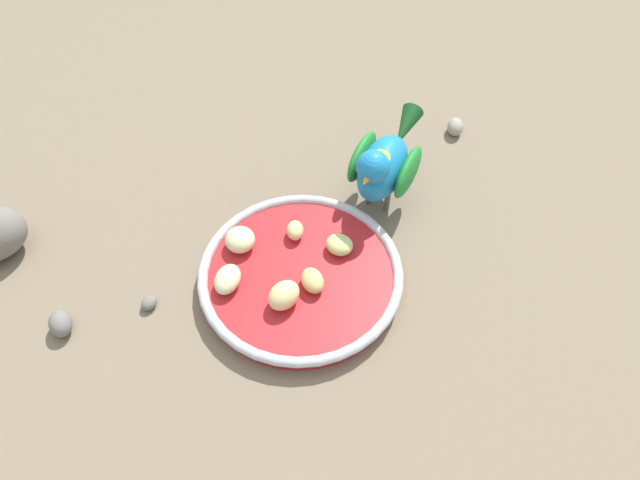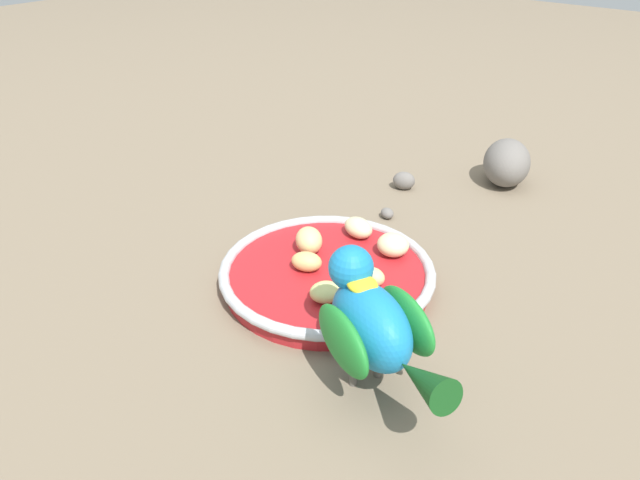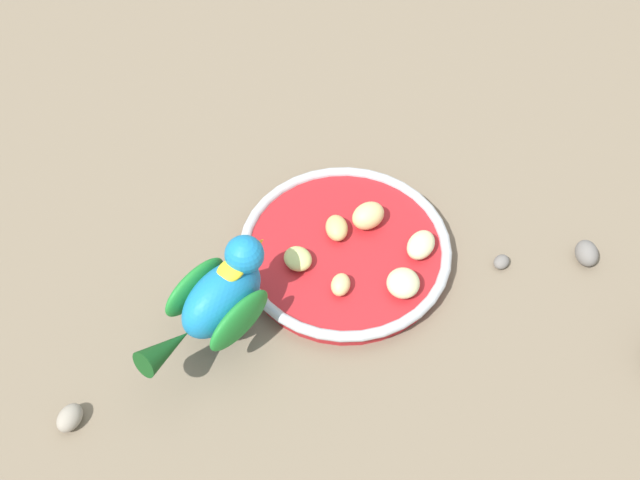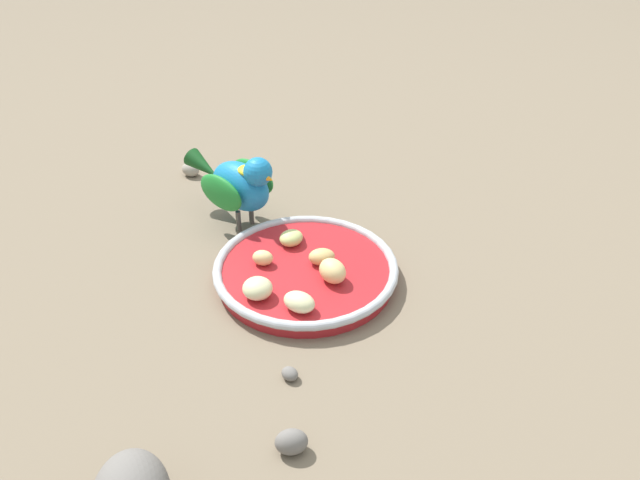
% 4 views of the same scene
% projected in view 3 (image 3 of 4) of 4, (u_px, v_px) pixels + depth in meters
% --- Properties ---
extents(ground_plane, '(4.00, 4.00, 0.00)m').
position_uv_depth(ground_plane, '(325.00, 242.00, 0.91)').
color(ground_plane, '#756651').
extents(feeding_bowl, '(0.23, 0.23, 0.02)m').
position_uv_depth(feeding_bowl, '(345.00, 251.00, 0.88)').
color(feeding_bowl, '#AD1E23').
rests_on(feeding_bowl, ground_plane).
extents(apple_piece_0, '(0.04, 0.04, 0.02)m').
position_uv_depth(apple_piece_0, '(298.00, 259.00, 0.86)').
color(apple_piece_0, '#C6D17A').
rests_on(apple_piece_0, feeding_bowl).
extents(apple_piece_1, '(0.03, 0.02, 0.02)m').
position_uv_depth(apple_piece_1, '(341.00, 285.00, 0.84)').
color(apple_piece_1, '#E5C67F').
rests_on(apple_piece_1, feeding_bowl).
extents(apple_piece_2, '(0.05, 0.05, 0.03)m').
position_uv_depth(apple_piece_2, '(368.00, 216.00, 0.89)').
color(apple_piece_2, '#E5C67F').
rests_on(apple_piece_2, feeding_bowl).
extents(apple_piece_3, '(0.04, 0.04, 0.02)m').
position_uv_depth(apple_piece_3, '(336.00, 230.00, 0.88)').
color(apple_piece_3, tan).
rests_on(apple_piece_3, feeding_bowl).
extents(apple_piece_4, '(0.04, 0.04, 0.02)m').
position_uv_depth(apple_piece_4, '(420.00, 248.00, 0.86)').
color(apple_piece_4, beige).
rests_on(apple_piece_4, feeding_bowl).
extents(apple_piece_5, '(0.04, 0.04, 0.02)m').
position_uv_depth(apple_piece_5, '(403.00, 283.00, 0.84)').
color(apple_piece_5, beige).
rests_on(apple_piece_5, feeding_bowl).
extents(parrot, '(0.16, 0.11, 0.12)m').
position_uv_depth(parrot, '(219.00, 299.00, 0.78)').
color(parrot, '#59544C').
rests_on(parrot, ground_plane).
extents(pebble_0, '(0.03, 0.03, 0.02)m').
position_uv_depth(pebble_0, '(70.00, 418.00, 0.77)').
color(pebble_0, gray).
rests_on(pebble_0, ground_plane).
extents(pebble_1, '(0.02, 0.02, 0.01)m').
position_uv_depth(pebble_1, '(501.00, 262.00, 0.88)').
color(pebble_1, slate).
rests_on(pebble_1, ground_plane).
extents(pebble_2, '(0.04, 0.03, 0.03)m').
position_uv_depth(pebble_2, '(587.00, 253.00, 0.88)').
color(pebble_2, slate).
rests_on(pebble_2, ground_plane).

